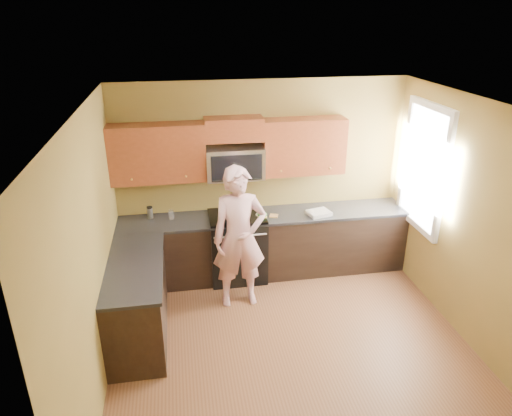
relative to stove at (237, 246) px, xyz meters
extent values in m
plane|color=brown|center=(0.40, -1.68, -0.47)|extent=(4.00, 4.00, 0.00)
plane|color=white|center=(0.40, -1.68, 2.23)|extent=(4.00, 4.00, 0.00)
plane|color=brown|center=(0.40, 0.32, 0.88)|extent=(4.00, 0.00, 4.00)
plane|color=brown|center=(0.40, -3.67, 0.88)|extent=(4.00, 0.00, 4.00)
plane|color=brown|center=(-1.60, -1.68, 0.88)|extent=(0.00, 4.00, 4.00)
plane|color=brown|center=(2.40, -1.68, 0.88)|extent=(0.00, 4.00, 4.00)
cube|color=black|center=(0.40, 0.02, -0.03)|extent=(4.00, 0.60, 0.88)
cube|color=black|center=(-1.30, -1.08, -0.03)|extent=(0.60, 1.60, 0.88)
cube|color=black|center=(0.40, 0.01, 0.43)|extent=(4.00, 0.62, 0.04)
cube|color=black|center=(-1.29, -1.08, 0.43)|extent=(0.62, 1.60, 0.04)
cube|color=brown|center=(0.00, 0.16, 1.62)|extent=(0.76, 0.33, 0.30)
imported|color=#D66B7F|center=(-0.05, -0.63, 0.45)|extent=(0.69, 0.46, 1.84)
cube|color=#B27F47|center=(0.50, -0.06, 0.45)|extent=(0.14, 0.14, 0.01)
ellipsoid|color=silver|center=(0.31, -0.04, 0.48)|extent=(0.14, 0.14, 0.06)
ellipsoid|color=silver|center=(1.01, -0.08, 0.48)|extent=(0.16, 0.16, 0.07)
cube|color=silver|center=(1.13, -0.11, 0.47)|extent=(0.35, 0.30, 0.05)
cylinder|color=silver|center=(-0.88, 0.10, 0.51)|extent=(0.08, 0.08, 0.12)
camera|label=1|loc=(-0.73, -5.75, 3.07)|focal=32.83mm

